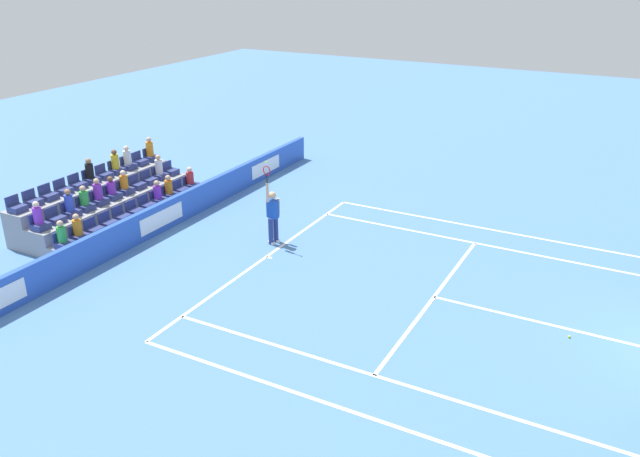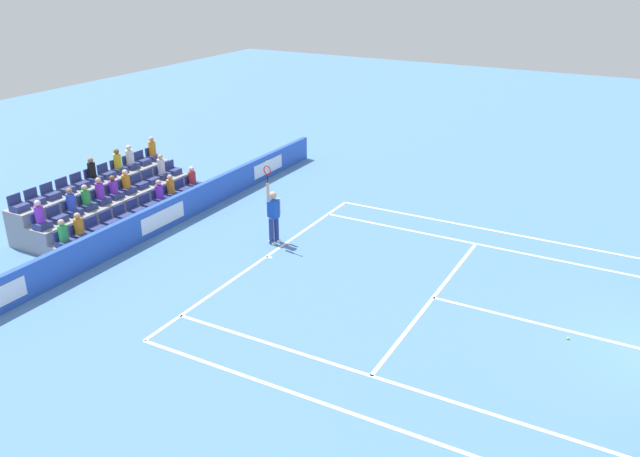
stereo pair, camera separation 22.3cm
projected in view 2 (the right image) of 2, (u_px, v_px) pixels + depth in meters
The scene contains 12 objects.
line_baseline at pixel (267, 256), 20.32m from camera, with size 10.97×0.10×0.01m, color white.
line_service at pixel (433, 298), 17.88m from camera, with size 8.23×0.10×0.01m, color white.
line_centre_service at pixel (553, 327), 16.47m from camera, with size 0.10×6.40×0.01m, color white.
line_singles_sideline_left at pixel (390, 382), 14.36m from camera, with size 0.10×11.89×0.01m, color white.
line_singles_sideline_right at pixel (490, 247), 21.00m from camera, with size 0.10×11.89×0.01m, color white.
line_doubles_sideline_left at pixel (363, 417), 13.26m from camera, with size 0.10×11.89×0.01m, color white.
line_doubles_sideline_right at pixel (500, 232), 22.11m from camera, with size 0.10×11.89×0.01m, color white.
line_centre_mark at pixel (269, 257), 20.27m from camera, with size 0.10×0.20×0.01m, color white.
sponsor_barrier at pixel (161, 217), 22.01m from camera, with size 19.65×0.22×1.01m.
tennis_player at pixel (273, 215), 20.91m from camera, with size 0.51×0.40×2.85m.
stadium_stand at pixel (111, 204), 23.02m from camera, with size 6.82×2.85×2.21m.
loose_tennis_ball at pixel (568, 338), 15.93m from camera, with size 0.07×0.07×0.07m, color #D1E533.
Camera 2 is at (15.29, -1.58, 8.75)m, focal length 36.36 mm.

